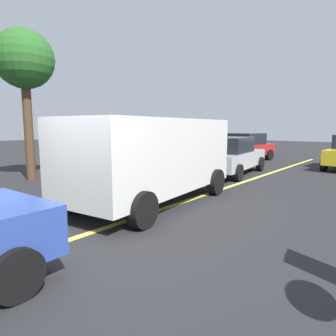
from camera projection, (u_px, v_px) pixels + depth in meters
The scene contains 6 objects.
ground_plane at pixel (63, 242), 5.20m from camera, with size 80.00×80.00×0.00m, color #262628.
lane_marking_centre at pixel (170, 206), 7.51m from camera, with size 28.00×0.16×0.01m, color #E0D14C.
white_van at pixel (153, 155), 7.73m from camera, with size 5.39×2.72×2.20m.
car_red_far_lane at pixel (245, 147), 17.58m from camera, with size 4.05×2.51×1.61m.
car_silver_behind_van at pixel (229, 155), 12.56m from camera, with size 4.62×2.43×1.57m.
tree_centre_verge at pixel (24, 62), 10.72m from camera, with size 2.11×2.11×5.47m.
Camera 1 is at (-2.70, -4.56, 2.01)m, focal length 31.87 mm.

